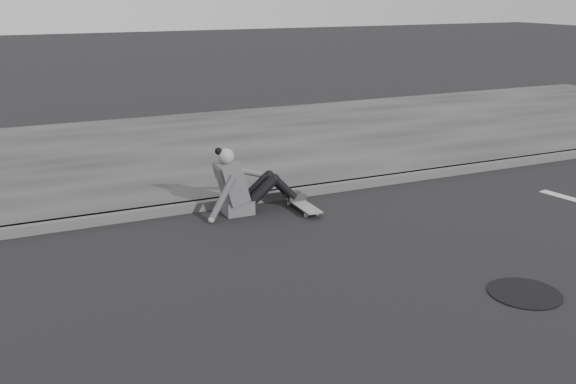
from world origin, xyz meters
The scene contains 6 objects.
ground centered at (0.00, 0.00, 0.00)m, with size 80.00×80.00×0.00m, color black.
curb centered at (0.00, 2.58, 0.06)m, with size 24.00×0.16×0.12m, color #454545.
sidewalk centered at (0.00, 5.60, 0.06)m, with size 24.00×6.00×0.12m, color #313131.
manhole centered at (1.22, -1.00, 0.01)m, with size 0.67×0.67×0.01m, color black.
skateboard centered at (0.36, 2.02, 0.07)m, with size 0.20×0.78×0.09m.
seated_woman centered at (-0.37, 2.26, 0.36)m, with size 1.38×0.46×0.88m.
Camera 1 is at (-3.05, -5.03, 2.72)m, focal length 40.00 mm.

